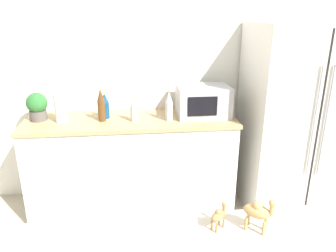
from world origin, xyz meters
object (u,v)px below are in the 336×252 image
(back_bottle_0, at_px, (134,109))
(back_bottle_1, at_px, (101,105))
(camel_figurine, at_px, (259,211))
(refrigerator, at_px, (297,118))
(camel_figurine_second, at_px, (219,215))
(potted_plant, at_px, (37,106))
(paper_towel_roll, at_px, (61,108))
(microwave, at_px, (203,101))
(back_bottle_3, at_px, (105,106))
(back_bottle_2, at_px, (169,106))

(back_bottle_0, height_order, back_bottle_1, back_bottle_1)
(camel_figurine, bearing_deg, back_bottle_1, 114.67)
(refrigerator, distance_m, back_bottle_0, 1.54)
(refrigerator, relative_size, camel_figurine_second, 15.17)
(potted_plant, xyz_separation_m, paper_towel_roll, (0.22, -0.08, -0.00))
(refrigerator, distance_m, potted_plant, 2.40)
(paper_towel_roll, xyz_separation_m, camel_figurine, (1.14, -1.72, 0.02))
(microwave, height_order, back_bottle_1, back_bottle_1)
(potted_plant, bearing_deg, back_bottle_0, -8.30)
(refrigerator, height_order, camel_figurine, refrigerator)
(back_bottle_3, bearing_deg, refrigerator, -3.88)
(paper_towel_roll, distance_m, camel_figurine_second, 1.95)
(back_bottle_0, bearing_deg, refrigerator, 0.06)
(paper_towel_roll, distance_m, back_bottle_2, 0.95)
(back_bottle_0, relative_size, back_bottle_1, 0.75)
(refrigerator, height_order, back_bottle_2, refrigerator)
(refrigerator, xyz_separation_m, back_bottle_0, (-1.54, -0.00, 0.14))
(camel_figurine, bearing_deg, potted_plant, 127.06)
(back_bottle_0, relative_size, camel_figurine_second, 1.98)
(potted_plant, height_order, camel_figurine_second, potted_plant)
(microwave, bearing_deg, back_bottle_2, -160.68)
(back_bottle_0, distance_m, back_bottle_3, 0.29)
(potted_plant, distance_m, back_bottle_2, 1.18)
(back_bottle_0, bearing_deg, paper_towel_roll, 175.87)
(potted_plant, height_order, camel_figurine, potted_plant)
(microwave, xyz_separation_m, back_bottle_1, (-0.93, -0.06, 0.01))
(microwave, bearing_deg, back_bottle_0, -170.87)
(microwave, bearing_deg, back_bottle_1, -176.06)
(refrigerator, relative_size, back_bottle_2, 6.38)
(back_bottle_2, bearing_deg, potted_plant, 173.28)
(camel_figurine, relative_size, camel_figurine_second, 1.46)
(back_bottle_0, xyz_separation_m, back_bottle_2, (0.31, -0.01, 0.02))
(camel_figurine, bearing_deg, back_bottle_3, 112.98)
(back_bottle_3, relative_size, camel_figurine_second, 2.10)
(microwave, distance_m, camel_figurine_second, 1.77)
(microwave, relative_size, back_bottle_2, 1.75)
(microwave, height_order, back_bottle_2, microwave)
(back_bottle_1, bearing_deg, potted_plant, 171.50)
(back_bottle_1, bearing_deg, microwave, 3.94)
(refrigerator, distance_m, camel_figurine_second, 2.04)
(camel_figurine, bearing_deg, camel_figurine_second, 168.68)
(back_bottle_2, bearing_deg, paper_towel_roll, 176.45)
(refrigerator, relative_size, microwave, 3.65)
(refrigerator, xyz_separation_m, camel_figurine_second, (-1.20, -1.64, 0.15))
(microwave, xyz_separation_m, back_bottle_2, (-0.33, -0.12, -0.01))
(paper_towel_roll, relative_size, camel_figurine, 1.55)
(back_bottle_3, bearing_deg, microwave, -1.26)
(potted_plant, distance_m, back_bottle_1, 0.58)
(camel_figurine, bearing_deg, refrigerator, 58.31)
(back_bottle_1, xyz_separation_m, back_bottle_2, (0.60, -0.05, -0.02))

